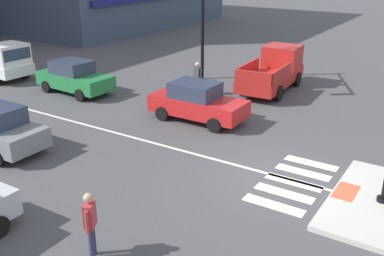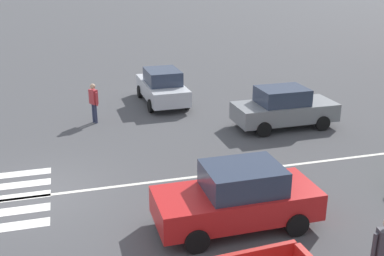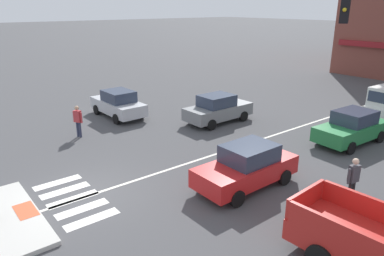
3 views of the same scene
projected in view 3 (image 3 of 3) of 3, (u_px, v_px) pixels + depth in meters
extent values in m
plane|color=#474749|center=(87.00, 195.00, 13.00)|extent=(300.00, 300.00, 0.00)
cube|color=#DB5B38|center=(26.00, 210.00, 11.74)|extent=(1.10, 0.60, 0.01)
cube|color=silver|center=(58.00, 182.00, 13.90)|extent=(0.44, 1.80, 0.01)
cube|color=silver|center=(65.00, 190.00, 13.30)|extent=(0.44, 1.80, 0.01)
cube|color=silver|center=(73.00, 199.00, 12.71)|extent=(0.44, 1.80, 0.01)
cube|color=silver|center=(82.00, 209.00, 12.11)|extent=(0.44, 1.80, 0.01)
cube|color=silver|center=(92.00, 219.00, 11.51)|extent=(0.44, 1.80, 0.01)
cube|color=silver|center=(270.00, 136.00, 18.80)|extent=(0.14, 28.00, 0.01)
cube|color=black|center=(345.00, 10.00, 10.88)|extent=(0.36, 0.38, 0.80)
sphere|color=gold|center=(345.00, 10.00, 10.73)|extent=(0.12, 0.12, 0.12)
cube|color=slate|center=(218.00, 111.00, 20.92)|extent=(1.76, 4.12, 0.70)
cube|color=#2D384C|center=(217.00, 100.00, 20.61)|extent=(1.51, 1.92, 0.64)
cylinder|color=black|center=(224.00, 110.00, 22.40)|extent=(0.19, 0.60, 0.60)
cylinder|color=black|center=(244.00, 116.00, 21.18)|extent=(0.19, 0.60, 0.60)
cylinder|color=black|center=(192.00, 118.00, 20.88)|extent=(0.19, 0.60, 0.60)
cylinder|color=black|center=(212.00, 125.00, 19.66)|extent=(0.19, 0.60, 0.60)
cube|color=red|center=(246.00, 171.00, 13.41)|extent=(1.72, 4.11, 0.70)
cube|color=#2D384C|center=(249.00, 153.00, 13.28)|extent=(1.49, 1.91, 0.64)
cylinder|color=black|center=(237.00, 199.00, 12.15)|extent=(0.18, 0.60, 0.60)
cylinder|color=black|center=(205.00, 181.00, 13.38)|extent=(0.18, 0.60, 0.60)
cylinder|color=black|center=(285.00, 177.00, 13.66)|extent=(0.18, 0.60, 0.60)
cylinder|color=black|center=(252.00, 163.00, 14.89)|extent=(0.18, 0.60, 0.60)
cube|color=#237A3D|center=(351.00, 131.00, 17.69)|extent=(1.91, 4.18, 0.70)
cube|color=#2D384C|center=(355.00, 117.00, 17.56)|extent=(1.57, 1.97, 0.64)
cylinder|color=black|center=(351.00, 148.00, 16.47)|extent=(0.21, 0.61, 0.60)
cylinder|color=black|center=(320.00, 138.00, 17.75)|extent=(0.21, 0.61, 0.60)
cylinder|color=black|center=(380.00, 137.00, 17.86)|extent=(0.21, 0.61, 0.60)
cylinder|color=black|center=(349.00, 128.00, 19.15)|extent=(0.21, 0.61, 0.60)
cube|color=silver|center=(118.00, 106.00, 21.97)|extent=(4.14, 1.80, 0.70)
cube|color=#2D384C|center=(119.00, 96.00, 21.64)|extent=(1.94, 1.53, 0.64)
cylinder|color=black|center=(97.00, 110.00, 22.50)|extent=(0.60, 0.19, 0.60)
cylinder|color=black|center=(120.00, 105.00, 23.51)|extent=(0.60, 0.19, 0.60)
cylinder|color=black|center=(116.00, 119.00, 20.65)|extent=(0.60, 0.19, 0.60)
cylinder|color=black|center=(141.00, 114.00, 21.66)|extent=(0.60, 0.19, 0.60)
cube|color=red|center=(372.00, 208.00, 9.76)|extent=(2.81, 0.28, 0.60)
cube|color=red|center=(340.00, 234.00, 8.64)|extent=(2.81, 0.28, 0.60)
cube|color=red|center=(305.00, 198.00, 10.24)|extent=(0.20, 1.80, 0.60)
cylinder|color=black|center=(354.00, 230.00, 10.33)|extent=(0.77, 0.28, 0.76)
cube|color=#2D384C|center=(382.00, 98.00, 19.94)|extent=(1.62, 0.15, 0.60)
cylinder|color=black|center=(371.00, 113.00, 21.51)|extent=(0.27, 0.77, 0.76)
cylinder|color=#2D334C|center=(78.00, 129.00, 18.62)|extent=(0.12, 0.12, 0.82)
cylinder|color=#2D334C|center=(80.00, 130.00, 18.56)|extent=(0.12, 0.12, 0.82)
cube|color=#B73338|center=(78.00, 116.00, 18.36)|extent=(0.42, 0.37, 0.60)
cylinder|color=#B73338|center=(74.00, 117.00, 18.46)|extent=(0.09, 0.09, 0.56)
cylinder|color=#B73338|center=(81.00, 118.00, 18.30)|extent=(0.09, 0.09, 0.56)
sphere|color=tan|center=(77.00, 108.00, 18.22)|extent=(0.22, 0.22, 0.22)
cylinder|color=black|center=(349.00, 193.00, 12.31)|extent=(0.12, 0.12, 0.82)
cylinder|color=black|center=(353.00, 192.00, 12.39)|extent=(0.12, 0.12, 0.82)
cube|color=#3F3F47|center=(354.00, 173.00, 12.12)|extent=(0.28, 0.39, 0.60)
cylinder|color=#3F3F47|center=(349.00, 176.00, 12.03)|extent=(0.09, 0.09, 0.56)
cylinder|color=#3F3F47|center=(358.00, 173.00, 12.24)|extent=(0.09, 0.09, 0.56)
sphere|color=beige|center=(356.00, 161.00, 11.98)|extent=(0.22, 0.22, 0.22)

